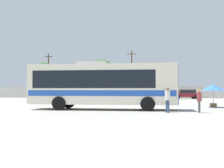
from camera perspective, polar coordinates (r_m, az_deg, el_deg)
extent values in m
plane|color=gray|center=(32.06, 2.17, -3.90)|extent=(300.00, 300.00, 0.00)
cube|color=beige|center=(49.69, 3.46, -1.72)|extent=(80.00, 0.30, 2.05)
cube|color=silver|center=(21.17, -1.97, -0.07)|extent=(11.24, 2.88, 3.02)
cube|color=black|center=(21.28, -3.45, 0.90)|extent=(9.23, 2.85, 1.33)
cube|color=#2351B2|center=(21.17, -1.97, -1.87)|extent=(11.02, 2.90, 0.42)
cube|color=#19212D|center=(21.01, 13.28, 1.45)|extent=(0.11, 2.30, 1.57)
cube|color=#2351B2|center=(21.00, 13.31, -3.17)|extent=(0.13, 2.50, 0.72)
cube|color=#B2B2B2|center=(21.41, -4.18, 4.28)|extent=(2.24, 1.47, 0.24)
cylinder|color=black|center=(22.13, 7.45, -3.81)|extent=(1.05, 0.33, 1.04)
cylinder|color=black|center=(19.68, 7.45, -4.15)|extent=(1.05, 0.33, 1.04)
cylinder|color=black|center=(23.08, -9.03, -3.70)|extent=(1.05, 0.33, 1.04)
cylinder|color=black|center=(20.74, -10.95, -3.99)|extent=(1.05, 0.33, 1.04)
cylinder|color=#33476B|center=(18.85, 11.35, -4.59)|extent=(0.16, 0.16, 0.83)
cylinder|color=#33476B|center=(18.73, 11.65, -4.62)|extent=(0.16, 0.16, 0.83)
cylinder|color=silver|center=(18.76, 11.49, -2.33)|extent=(0.48, 0.48, 0.66)
sphere|color=brown|center=(18.75, 11.48, -0.98)|extent=(0.23, 0.23, 0.23)
cylinder|color=#4C4C51|center=(19.20, 17.70, -4.61)|extent=(0.14, 0.14, 0.76)
cylinder|color=#4C4C51|center=(19.34, 17.74, -4.58)|extent=(0.14, 0.14, 0.76)
cylinder|color=#99383D|center=(19.24, 17.71, -2.58)|extent=(0.39, 0.39, 0.60)
sphere|color=beige|center=(19.23, 17.70, -1.38)|extent=(0.21, 0.21, 0.21)
cylinder|color=yellow|center=(19.23, 17.70, -1.10)|extent=(0.22, 0.22, 0.06)
cylinder|color=gray|center=(25.31, 20.33, -2.36)|extent=(0.05, 0.05, 1.96)
cone|color=blue|center=(25.30, 20.32, -0.66)|extent=(2.03, 2.03, 0.56)
cube|color=brown|center=(25.34, 20.34, -4.18)|extent=(0.50, 0.50, 0.36)
cube|color=maroon|center=(47.23, -8.94, -2.21)|extent=(4.24, 2.01, 0.63)
cube|color=black|center=(47.26, -9.18, -1.52)|extent=(2.37, 1.77, 0.52)
cylinder|color=black|center=(47.86, -7.21, -2.58)|extent=(0.65, 0.25, 0.64)
cylinder|color=black|center=(46.12, -7.59, -2.64)|extent=(0.65, 0.25, 0.64)
cylinder|color=black|center=(48.37, -10.22, -2.56)|extent=(0.65, 0.25, 0.64)
cylinder|color=black|center=(46.66, -10.71, -2.61)|extent=(0.65, 0.25, 0.64)
cube|color=silver|center=(45.41, -2.21, -2.27)|extent=(4.65, 1.98, 0.63)
cube|color=black|center=(45.42, -2.50, -1.55)|extent=(2.58, 1.75, 0.51)
cylinder|color=black|center=(46.17, -0.35, -2.65)|extent=(0.65, 0.24, 0.64)
cylinder|color=black|center=(44.41, -0.50, -2.71)|extent=(0.65, 0.24, 0.64)
cylinder|color=black|center=(46.45, -3.85, -2.63)|extent=(0.65, 0.24, 0.64)
cylinder|color=black|center=(44.70, -4.14, -2.69)|extent=(0.65, 0.24, 0.64)
cube|color=red|center=(44.96, 6.56, -2.27)|extent=(4.42, 2.15, 0.64)
cube|color=black|center=(44.97, 6.29, -1.52)|extent=(2.49, 1.85, 0.53)
cylinder|color=black|center=(45.78, 8.30, -2.65)|extent=(0.66, 0.27, 0.64)
cylinder|color=black|center=(44.02, 8.21, -2.71)|extent=(0.66, 0.27, 0.64)
cylinder|color=black|center=(45.96, 4.98, -2.65)|extent=(0.66, 0.27, 0.64)
cylinder|color=black|center=(44.20, 4.76, -2.71)|extent=(0.66, 0.27, 0.64)
cube|color=maroon|center=(45.93, 15.09, -2.21)|extent=(4.52, 1.96, 0.65)
cube|color=black|center=(45.97, 15.36, -1.47)|extent=(2.51, 1.75, 0.53)
cylinder|color=black|center=(44.82, 13.58, -2.66)|extent=(0.65, 0.24, 0.64)
cylinder|color=black|center=(46.56, 13.21, -2.60)|extent=(0.65, 0.24, 0.64)
cylinder|color=black|center=(45.38, 17.03, -2.63)|extent=(0.65, 0.24, 0.64)
cylinder|color=black|center=(47.09, 16.53, -2.57)|extent=(0.65, 0.24, 0.64)
cylinder|color=#4C3823|center=(51.97, 4.13, 2.06)|extent=(0.24, 0.24, 8.86)
cube|color=#473321|center=(52.32, 4.12, 6.25)|extent=(1.80, 0.26, 0.12)
cylinder|color=#4C3823|center=(56.42, -13.12, 1.78)|extent=(0.24, 0.24, 8.74)
cube|color=#473321|center=(56.73, -13.10, 5.58)|extent=(1.78, 0.52, 0.12)
cylinder|color=brown|center=(56.86, -14.02, -0.85)|extent=(0.32, 0.32, 3.56)
ellipsoid|color=#23561E|center=(56.97, -14.01, 2.46)|extent=(4.32, 4.32, 3.67)
cylinder|color=brown|center=(55.65, -2.31, -0.93)|extent=(0.32, 0.32, 3.46)
ellipsoid|color=#23561E|center=(55.78, -2.31, 2.76)|extent=(5.32, 5.32, 4.52)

